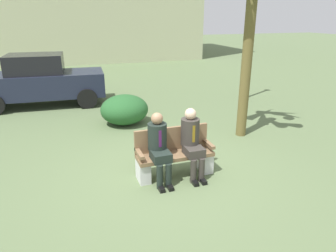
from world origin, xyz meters
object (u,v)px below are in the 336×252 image
at_px(park_bench, 174,155).
at_px(shrub_near_bench, 124,110).
at_px(street_lamp, 250,33).
at_px(seated_man_left, 159,144).
at_px(seated_man_right, 192,139).
at_px(parked_car_near, 41,80).

xyz_separation_m(park_bench, shrub_near_bench, (-0.30, 3.14, 0.01)).
bearing_deg(street_lamp, shrub_near_bench, -164.00).
height_order(park_bench, seated_man_left, seated_man_left).
bearing_deg(seated_man_left, park_bench, 20.35).
xyz_separation_m(seated_man_right, street_lamp, (4.07, 4.61, 1.56)).
relative_size(park_bench, street_lamp, 0.38).
height_order(parked_car_near, street_lamp, street_lamp).
xyz_separation_m(park_bench, seated_man_right, (0.30, -0.12, 0.32)).
xyz_separation_m(park_bench, parked_car_near, (-2.48, 5.89, 0.44)).
xyz_separation_m(shrub_near_bench, parked_car_near, (-2.18, 2.75, 0.43)).
relative_size(shrub_near_bench, parked_car_near, 0.33).
height_order(seated_man_right, street_lamp, street_lamp).
bearing_deg(seated_man_right, park_bench, 157.82).
xyz_separation_m(parked_car_near, street_lamp, (6.85, -1.41, 1.44)).
xyz_separation_m(seated_man_right, shrub_near_bench, (-0.60, 3.27, -0.31)).
height_order(seated_man_right, shrub_near_bench, seated_man_right).
xyz_separation_m(seated_man_left, parked_car_near, (-2.14, 6.02, 0.13)).
bearing_deg(seated_man_left, seated_man_right, 0.18).
bearing_deg(seated_man_left, shrub_near_bench, 89.43).
height_order(seated_man_left, parked_car_near, parked_car_near).
distance_m(seated_man_left, seated_man_right, 0.63).
relative_size(parked_car_near, street_lamp, 1.07).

